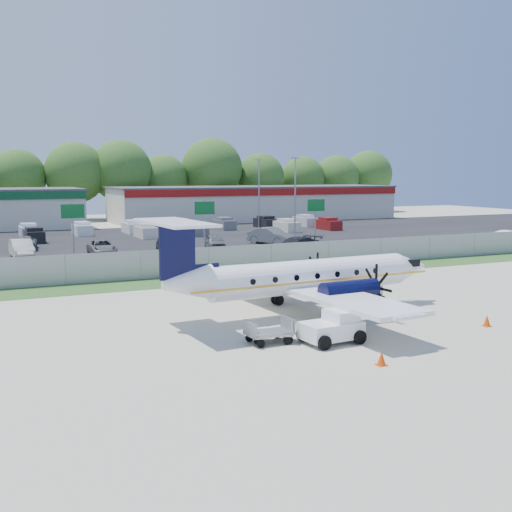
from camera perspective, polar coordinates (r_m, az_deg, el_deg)
name	(u,v)px	position (r m, az deg, el deg)	size (l,w,h in m)	color
ground	(304,313)	(33.77, 4.32, -5.06)	(170.00, 170.00, 0.00)	beige
grass_verge	(219,279)	(44.43, -3.27, -2.03)	(170.00, 4.00, 0.02)	#2D561E
access_road	(187,266)	(50.92, -6.19, -0.85)	(170.00, 8.00, 0.02)	black
parking_lot	(124,240)	(70.98, -11.68, 1.37)	(170.00, 32.00, 0.02)	black
perimeter_fence	(209,261)	(46.12, -4.20, -0.44)	(120.00, 0.06, 1.99)	gray
building_east	(255,203)	(100.15, -0.05, 4.74)	(44.40, 12.40, 5.24)	beige
sign_left	(73,220)	(52.41, -15.96, 3.11)	(1.80, 0.26, 5.00)	gray
sign_mid	(204,216)	(55.21, -4.60, 3.57)	(1.80, 0.26, 5.00)	gray
sign_right	(316,213)	(59.93, 5.32, 3.86)	(1.80, 0.26, 5.00)	gray
light_pole_ne	(295,190)	(75.94, 3.50, 5.84)	(0.90, 0.35, 9.09)	gray
light_pole_se	(259,189)	(84.86, 0.26, 6.02)	(0.90, 0.35, 9.09)	gray
tree_line	(72,220)	(104.25, -16.02, 3.11)	(112.00, 6.00, 14.00)	#2F5B1A
aircraft	(305,277)	(33.18, 4.34, -1.84)	(16.40, 16.17, 5.08)	white
pushback_tug	(333,327)	(28.00, 6.89, -6.32)	(2.67, 2.01, 1.38)	white
baggage_cart_near	(272,332)	(27.94, 1.44, -6.77)	(2.08, 1.72, 0.94)	gray
baggage_cart_far	(269,332)	(27.76, 1.17, -6.78)	(2.01, 1.27, 1.03)	gray
cone_nose	(487,321)	(32.66, 19.83, -5.46)	(0.38, 0.38, 0.54)	#E14307
cone_port_wing	(381,359)	(25.14, 11.09, -8.96)	(0.38, 0.38, 0.54)	#E14307
cone_starboard_wing	(192,276)	(44.00, -5.70, -1.80)	(0.40, 0.40, 0.57)	#E14307
road_car_mid	(295,256)	(56.63, 3.49, 0.00)	(2.31, 5.68, 1.65)	black
parked_car_a	(22,258)	(58.99, -20.08, -0.14)	(1.67, 4.80, 1.58)	beige
parked_car_b	(102,254)	(59.23, -13.52, 0.14)	(2.16, 4.69, 1.30)	#595B5E
parked_car_c	(166,252)	(59.99, -8.01, 0.36)	(1.82, 4.52, 1.54)	black
parked_car_d	(215,249)	(62.02, -3.70, 0.65)	(1.61, 3.99, 1.36)	#595B5E
parked_car_e	(271,244)	(65.79, 1.35, 1.05)	(1.82, 5.21, 1.72)	#595B5E
parked_car_f	(25,250)	(65.17, -19.84, 0.55)	(2.16, 4.69, 1.30)	#595B5E
parked_car_g	(169,244)	(67.12, -7.76, 1.11)	(1.94, 4.81, 1.64)	silver
far_parking_rows	(114,236)	(75.84, -12.55, 1.72)	(56.00, 10.00, 1.60)	gray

